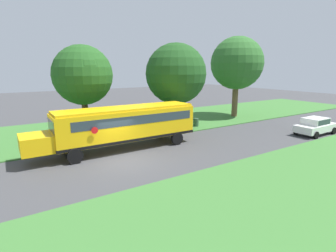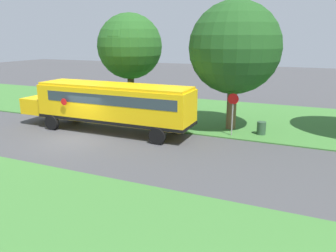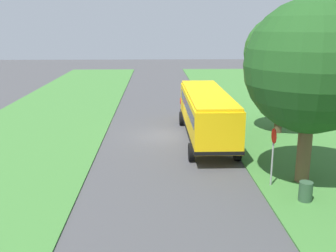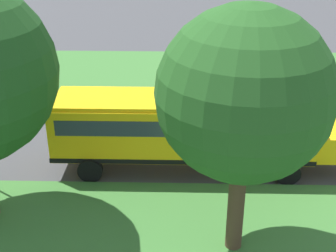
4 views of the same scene
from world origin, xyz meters
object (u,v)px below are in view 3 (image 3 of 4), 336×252
Objects in this scene: school_bus at (206,111)px; oak_tree_beside_bus at (280,52)px; oak_tree_roadside_mid at (313,66)px; stop_sign at (273,150)px; trash_bin at (305,192)px.

school_bus is 1.57× the size of oak_tree_beside_bus.
school_bus is 1.49× the size of oak_tree_roadside_mid.
stop_sign reaches higher than trash_bin.
school_bus is 7.85m from stop_sign.
school_bus is 13.80× the size of trash_bin.
school_bus is at bearing -63.21° from oak_tree_roadside_mid.
school_bus is at bearing 15.63° from oak_tree_beside_bus.
trash_bin is at bearing 79.63° from oak_tree_beside_bus.
oak_tree_roadside_mid is (1.28, 8.63, -0.02)m from oak_tree_beside_bus.
trash_bin is (-0.95, 1.69, -1.29)m from stop_sign.
oak_tree_roadside_mid is at bearing 116.79° from school_bus.
school_bus is 8.84m from oak_tree_roadside_mid.
trash_bin is at bearing 71.79° from oak_tree_roadside_mid.
stop_sign is (1.61, 0.33, -3.70)m from oak_tree_roadside_mid.
school_bus is 4.53× the size of stop_sign.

